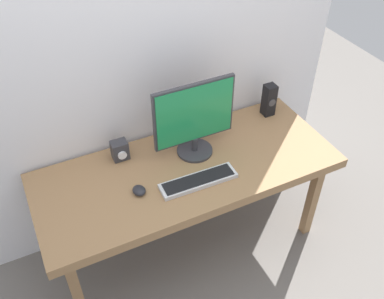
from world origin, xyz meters
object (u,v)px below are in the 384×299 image
(desk, at_px, (188,175))
(keyboard_primary, at_px, (199,181))
(mouse, at_px, (139,190))
(speaker_right, at_px, (269,100))
(audio_controller, at_px, (120,150))
(monitor, at_px, (194,118))

(desk, distance_m, keyboard_primary, 0.16)
(mouse, bearing_deg, speaker_right, 7.03)
(mouse, distance_m, audio_controller, 0.31)
(monitor, xyz_separation_m, audio_controller, (-0.41, 0.13, -0.18))
(keyboard_primary, bearing_deg, monitor, 69.33)
(mouse, xyz_separation_m, audio_controller, (0.00, 0.31, 0.04))
(desk, distance_m, monitor, 0.34)
(speaker_right, bearing_deg, audio_controller, 179.62)
(monitor, distance_m, speaker_right, 0.62)
(desk, bearing_deg, speaker_right, 18.51)
(monitor, relative_size, audio_controller, 4.16)
(desk, distance_m, audio_controller, 0.42)
(keyboard_primary, xyz_separation_m, audio_controller, (-0.32, 0.38, 0.04))
(keyboard_primary, height_order, mouse, mouse)
(mouse, bearing_deg, desk, 2.87)
(monitor, relative_size, mouse, 5.96)
(keyboard_primary, xyz_separation_m, mouse, (-0.32, 0.07, 0.00))
(monitor, height_order, mouse, monitor)
(monitor, xyz_separation_m, keyboard_primary, (-0.09, -0.25, -0.23))
(speaker_right, bearing_deg, desk, -161.49)
(desk, height_order, mouse, mouse)
(keyboard_primary, bearing_deg, speaker_right, 28.26)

